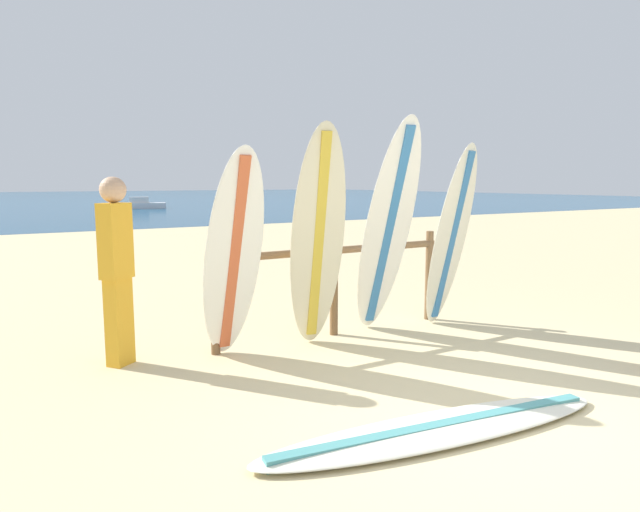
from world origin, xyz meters
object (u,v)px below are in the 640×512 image
Objects in this scene: surfboard_leaning_center_left at (387,231)px; surfboard_lying_on_sand at (439,429)px; surfboard_leaning_center at (451,237)px; small_boat_offshore at (139,204)px; surfboard_leaning_far_left at (233,257)px; surfboard_leaning_left at (318,238)px; beachgoer_standing at (116,263)px; surfboard_rack at (334,272)px.

surfboard_leaning_center_left is 0.86× the size of surfboard_lying_on_sand.
surfboard_leaning_center is 0.64× the size of small_boat_offshore.
surfboard_leaning_far_left is 1.74m from surfboard_leaning_center_left.
beachgoer_standing is (-1.85, 0.50, -0.18)m from surfboard_leaning_left.
surfboard_leaning_left is at bearing 81.75° from surfboard_lying_on_sand.
surfboard_leaning_far_left is 0.86× the size of surfboard_leaning_center_left.
beachgoer_standing reaches higher than surfboard_rack.
surfboard_lying_on_sand is at bearing -134.90° from surfboard_leaning_center.
surfboard_leaning_center_left reaches higher than surfboard_leaning_left.
surfboard_leaning_far_left is 1.16× the size of beachgoer_standing.
surfboard_rack is 2.67m from surfboard_lying_on_sand.
surfboard_leaning_far_left reaches higher than surfboard_rack.
surfboard_leaning_left is at bearing 0.15° from surfboard_leaning_far_left.
surfboard_lying_on_sand is at bearing -74.26° from surfboard_leaning_far_left.
surfboard_leaning_far_left is 31.67m from small_boat_offshore.
surfboard_lying_on_sand is at bearing -99.97° from small_boat_offshore.
surfboard_rack is at bearing 135.12° from surfboard_leaning_center_left.
surfboard_leaning_center is at bearing -9.50° from beachgoer_standing.
beachgoer_standing is at bearing 152.18° from surfboard_leaning_far_left.
surfboard_leaning_far_left reaches higher than beachgoer_standing.
surfboard_lying_on_sand is 33.64m from small_boat_offshore.
small_boat_offshore is (6.43, 31.00, -0.76)m from surfboard_leaning_far_left.
surfboard_leaning_left reaches higher than beachgoer_standing.
surfboard_leaning_center is 31.34m from small_boat_offshore.
surfboard_leaning_center is 1.22× the size of beachgoer_standing.
surfboard_rack is at bearing 39.64° from surfboard_leaning_left.
surfboard_leaning_left reaches higher than surfboard_rack.
small_boat_offshore is (3.80, 31.10, -0.81)m from surfboard_leaning_center.
surfboard_leaning_far_left is 1.07m from beachgoer_standing.
surfboard_leaning_center_left is at bearing -4.95° from surfboard_leaning_left.
surfboard_leaning_center_left is (0.82, -0.07, 0.04)m from surfboard_leaning_left.
beachgoer_standing is 31.39m from small_boat_offshore.
surfboard_leaning_center_left is 1.35× the size of beachgoer_standing.
surfboard_rack is 31.08m from small_boat_offshore.
surfboard_leaning_center_left is at bearing 177.99° from surfboard_leaning_center.
surfboard_leaning_center is at bearing -3.42° from surfboard_leaning_left.
surfboard_leaning_far_left is 2.63m from surfboard_leaning_center.
surfboard_leaning_center is 0.77× the size of surfboard_lying_on_sand.
surfboard_leaning_left is 0.83× the size of surfboard_lying_on_sand.
beachgoer_standing is (-1.54, 2.63, 0.93)m from surfboard_lying_on_sand.
surfboard_leaning_far_left is at bearing 177.73° from surfboard_leaning_center_left.
surfboard_lying_on_sand is 3.19m from beachgoer_standing.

